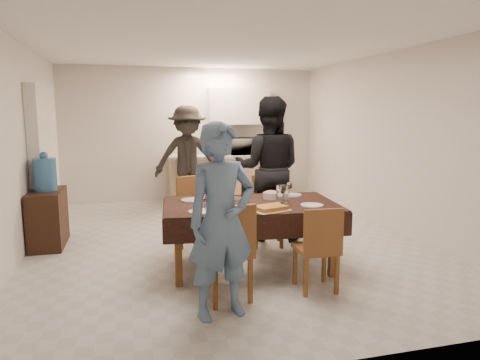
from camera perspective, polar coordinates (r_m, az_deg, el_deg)
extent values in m
cube|color=beige|center=(5.87, -1.93, -8.11)|extent=(5.00, 6.00, 0.02)
cube|color=white|center=(5.69, -2.07, 17.82)|extent=(5.00, 6.00, 0.02)
cube|color=silver|center=(8.58, -6.38, 6.05)|extent=(5.00, 0.02, 2.60)
cube|color=silver|center=(2.80, 11.48, 0.15)|extent=(5.00, 0.02, 2.60)
cube|color=silver|center=(5.65, -27.66, 3.64)|extent=(0.02, 6.00, 2.60)
cube|color=silver|center=(6.64, 19.65, 4.77)|extent=(0.02, 6.00, 2.60)
cube|color=white|center=(6.82, -24.61, 2.47)|extent=(0.15, 1.40, 2.10)
cube|color=tan|center=(8.46, -1.94, 0.13)|extent=(2.20, 0.60, 0.86)
cube|color=beige|center=(8.40, -1.96, 3.20)|extent=(2.24, 0.64, 0.05)
cube|color=white|center=(8.57, -0.21, 9.78)|extent=(1.20, 0.34, 0.70)
cube|color=black|center=(4.72, 1.41, -3.34)|extent=(1.98, 1.27, 0.04)
cube|color=brown|center=(4.82, 1.39, -7.62)|extent=(0.07, 0.07, 0.70)
cube|color=brown|center=(3.99, -1.92, -9.63)|extent=(0.49, 0.49, 0.05)
cube|color=brown|center=(3.73, -1.30, -6.88)|extent=(0.42, 0.11, 0.45)
cube|color=brown|center=(4.27, 10.09, -9.03)|extent=(0.40, 0.40, 0.05)
cube|color=brown|center=(4.06, 11.20, -6.66)|extent=(0.39, 0.06, 0.41)
cube|color=brown|center=(5.40, -5.41, -4.68)|extent=(0.55, 0.55, 0.05)
cube|color=brown|center=(5.17, -5.12, -2.46)|extent=(0.41, 0.20, 0.45)
cube|color=brown|center=(5.61, 3.72, -4.31)|extent=(0.49, 0.49, 0.05)
cube|color=brown|center=(5.39, 4.36, -2.23)|extent=(0.41, 0.13, 0.44)
cube|color=black|center=(6.11, -24.22, -4.68)|extent=(0.40, 0.79, 0.73)
cylinder|color=teal|center=(6.01, -24.57, 0.69)|extent=(0.28, 0.28, 0.42)
cylinder|color=white|center=(4.76, 5.63, -1.83)|extent=(0.13, 0.13, 0.20)
cube|color=#C77B3A|center=(4.39, 4.03, -3.73)|extent=(0.43, 0.37, 0.05)
cylinder|color=silver|center=(4.97, 4.17, -2.09)|extent=(0.19, 0.19, 0.07)
cylinder|color=silver|center=(4.97, -0.03, -2.30)|extent=(0.19, 0.19, 0.03)
cylinder|color=silver|center=(4.30, -5.21, -4.21)|extent=(0.26, 0.26, 0.01)
cylinder|color=silver|center=(4.65, 9.58, -3.34)|extent=(0.24, 0.24, 0.01)
cylinder|color=silver|center=(4.88, -6.36, -2.66)|extent=(0.26, 0.26, 0.01)
cylinder|color=silver|center=(5.19, 6.88, -2.00)|extent=(0.24, 0.24, 0.01)
imported|color=white|center=(8.48, 0.53, 4.53)|extent=(0.59, 0.40, 0.33)
imported|color=slate|center=(3.58, -2.47, -5.52)|extent=(0.67, 0.51, 1.65)
imported|color=black|center=(5.83, 3.78, 1.50)|extent=(1.14, 1.02, 1.94)
imported|color=black|center=(7.82, -6.98, 3.03)|extent=(1.20, 0.69, 1.86)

